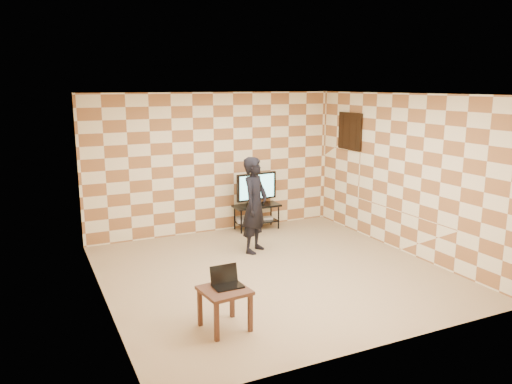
{
  "coord_description": "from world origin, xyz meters",
  "views": [
    {
      "loc": [
        -3.33,
        -6.47,
        2.82
      ],
      "look_at": [
        0.0,
        0.6,
        1.15
      ],
      "focal_mm": 35.0,
      "sensor_mm": 36.0,
      "label": 1
    }
  ],
  "objects_px": {
    "tv": "(257,187)",
    "side_table": "(225,296)",
    "tv_stand": "(257,211)",
    "person": "(255,205)"
  },
  "relations": [
    {
      "from": "tv",
      "to": "side_table",
      "type": "relative_size",
      "value": 1.53
    },
    {
      "from": "tv_stand",
      "to": "person",
      "type": "relative_size",
      "value": 0.56
    },
    {
      "from": "tv_stand",
      "to": "person",
      "type": "bearing_deg",
      "value": -116.58
    },
    {
      "from": "tv_stand",
      "to": "person",
      "type": "distance_m",
      "value": 1.44
    },
    {
      "from": "tv_stand",
      "to": "side_table",
      "type": "xyz_separation_m",
      "value": [
        -2.13,
        -3.62,
        0.05
      ]
    },
    {
      "from": "side_table",
      "to": "person",
      "type": "xyz_separation_m",
      "value": [
        1.52,
        2.4,
        0.41
      ]
    },
    {
      "from": "tv_stand",
      "to": "side_table",
      "type": "distance_m",
      "value": 4.2
    },
    {
      "from": "tv_stand",
      "to": "side_table",
      "type": "height_order",
      "value": "same"
    },
    {
      "from": "tv_stand",
      "to": "person",
      "type": "height_order",
      "value": "person"
    },
    {
      "from": "tv_stand",
      "to": "tv",
      "type": "height_order",
      "value": "tv"
    }
  ]
}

